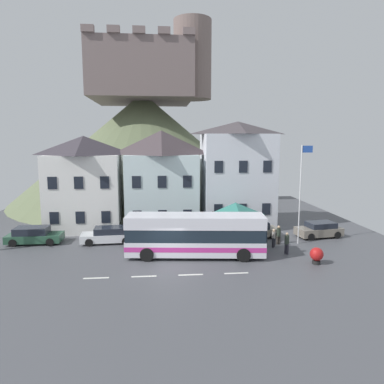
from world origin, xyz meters
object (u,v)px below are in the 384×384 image
(parked_car_00, at_px, (109,235))
(parked_car_02, at_px, (34,235))
(pedestrian_02, at_px, (265,235))
(parked_car_01, at_px, (256,230))
(parked_car_03, at_px, (319,230))
(public_bench, at_px, (205,231))
(pedestrian_01, at_px, (274,238))
(townhouse_01, at_px, (162,180))
(townhouse_02, at_px, (237,175))
(hilltop_castle, at_px, (144,142))
(pedestrian_00, at_px, (279,234))
(pedestrian_03, at_px, (287,242))
(harbour_buoy, at_px, (317,255))
(flagpole, at_px, (301,188))
(bus_shelter, at_px, (235,209))
(townhouse_00, at_px, (85,183))
(transit_bus, at_px, (195,236))

(parked_car_00, height_order, parked_car_02, parked_car_02)
(parked_car_00, height_order, pedestrian_02, pedestrian_02)
(parked_car_01, height_order, pedestrian_02, pedestrian_02)
(parked_car_03, height_order, public_bench, parked_car_03)
(pedestrian_01, bearing_deg, townhouse_01, 140.22)
(townhouse_02, relative_size, parked_car_02, 2.34)
(hilltop_castle, xyz_separation_m, pedestrian_00, (11.95, -23.57, -7.48))
(parked_car_01, distance_m, pedestrian_03, 5.03)
(parked_car_03, distance_m, pedestrian_03, 6.42)
(parked_car_00, xyz_separation_m, harbour_buoy, (15.21, -6.70, 0.00))
(flagpole, bearing_deg, public_bench, 159.16)
(bus_shelter, relative_size, pedestrian_00, 2.26)
(townhouse_00, relative_size, public_bench, 5.59)
(pedestrian_02, bearing_deg, parked_car_03, 20.04)
(parked_car_02, height_order, public_bench, parked_car_02)
(parked_car_01, bearing_deg, pedestrian_02, -92.45)
(townhouse_02, relative_size, pedestrian_03, 6.20)
(parked_car_00, xyz_separation_m, pedestrian_00, (14.15, -1.76, 0.18))
(hilltop_castle, bearing_deg, pedestrian_02, -65.60)
(townhouse_01, relative_size, townhouse_02, 0.92)
(transit_bus, distance_m, public_bench, 5.73)
(pedestrian_01, bearing_deg, pedestrian_03, -75.72)
(transit_bus, height_order, flagpole, flagpole)
(parked_car_00, bearing_deg, parked_car_02, -6.77)
(parked_car_00, distance_m, pedestrian_02, 13.11)
(townhouse_02, distance_m, parked_car_00, 13.75)
(pedestrian_01, xyz_separation_m, harbour_buoy, (1.74, -4.13, -0.13))
(townhouse_01, xyz_separation_m, transit_bus, (2.36, -9.10, -3.18))
(townhouse_01, xyz_separation_m, harbour_buoy, (10.66, -11.55, -4.11))
(public_bench, bearing_deg, townhouse_00, 161.01)
(parked_car_03, bearing_deg, parked_car_00, -7.79)
(transit_bus, bearing_deg, pedestrian_00, 25.05)
(transit_bus, xyz_separation_m, parked_car_03, (11.63, 4.35, -0.93))
(townhouse_00, height_order, harbour_buoy, townhouse_00)
(townhouse_00, relative_size, bus_shelter, 2.51)
(parked_car_00, height_order, parked_car_03, parked_car_03)
(pedestrian_00, xyz_separation_m, pedestrian_03, (-0.24, -2.57, 0.07))
(townhouse_01, height_order, pedestrian_01, townhouse_01)
(parked_car_03, height_order, pedestrian_03, pedestrian_03)
(pedestrian_01, xyz_separation_m, pedestrian_03, (0.45, -1.76, 0.12))
(parked_car_02, xyz_separation_m, public_bench, (14.61, 0.78, -0.21))
(pedestrian_00, bearing_deg, transit_bus, -161.07)
(townhouse_02, xyz_separation_m, pedestrian_03, (1.90, -9.22, -4.30))
(pedestrian_01, bearing_deg, parked_car_03, 27.79)
(townhouse_02, bearing_deg, flagpole, -59.27)
(parked_car_02, bearing_deg, townhouse_00, 53.17)
(public_bench, relative_size, harbour_buoy, 1.36)
(townhouse_02, relative_size, hilltop_castle, 0.29)
(townhouse_01, height_order, pedestrian_03, townhouse_01)
(flagpole, bearing_deg, bus_shelter, 171.76)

